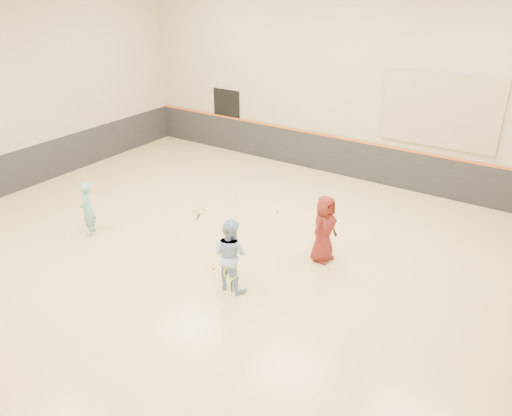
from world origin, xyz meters
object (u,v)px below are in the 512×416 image
Objects in this scene: young_man at (324,229)px; spare_racket at (200,211)px; instructor at (230,255)px; girl at (87,209)px.

young_man is 2.08× the size of spare_racket.
instructor is 3.80m from spare_racket.
young_man is (1.08, 2.05, -0.00)m from instructor.
spare_racket is at bearing 111.93° from girl.
girl is 1.81× the size of spare_racket.
instructor reaches higher than girl.
girl is 5.78m from young_man.
instructor is 2.08× the size of spare_racket.
spare_racket is at bearing 91.24° from young_man.
girl reaches higher than spare_racket.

